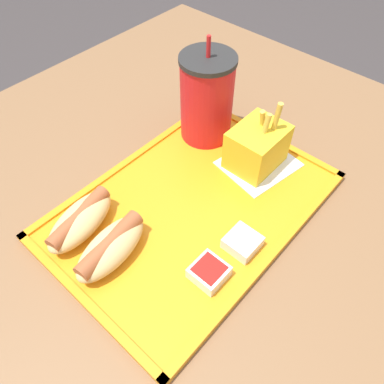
{
  "coord_description": "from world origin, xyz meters",
  "views": [
    {
      "loc": [
        -0.3,
        -0.22,
        1.2
      ],
      "look_at": [
        -0.03,
        0.03,
        0.76
      ],
      "focal_mm": 35.0,
      "sensor_mm": 36.0,
      "label": 1
    }
  ],
  "objects_px": {
    "fries_carton": "(257,147)",
    "sauce_cup_mayo": "(243,242)",
    "soda_cup": "(207,98)",
    "sauce_cup_ketchup": "(209,272)",
    "hot_dog_near": "(111,247)",
    "hot_dog_far": "(80,220)"
  },
  "relations": [
    {
      "from": "hot_dog_near",
      "to": "sauce_cup_mayo",
      "type": "distance_m",
      "value": 0.19
    },
    {
      "from": "sauce_cup_ketchup",
      "to": "fries_carton",
      "type": "bearing_deg",
      "value": 20.24
    },
    {
      "from": "fries_carton",
      "to": "soda_cup",
      "type": "bearing_deg",
      "value": 88.26
    },
    {
      "from": "hot_dog_near",
      "to": "sauce_cup_ketchup",
      "type": "relative_size",
      "value": 2.87
    },
    {
      "from": "hot_dog_far",
      "to": "fries_carton",
      "type": "bearing_deg",
      "value": -21.26
    },
    {
      "from": "fries_carton",
      "to": "sauce_cup_mayo",
      "type": "distance_m",
      "value": 0.18
    },
    {
      "from": "soda_cup",
      "to": "hot_dog_near",
      "type": "distance_m",
      "value": 0.3
    },
    {
      "from": "hot_dog_near",
      "to": "sauce_cup_mayo",
      "type": "relative_size",
      "value": 2.87
    },
    {
      "from": "soda_cup",
      "to": "sauce_cup_ketchup",
      "type": "height_order",
      "value": "soda_cup"
    },
    {
      "from": "soda_cup",
      "to": "hot_dog_far",
      "type": "height_order",
      "value": "soda_cup"
    },
    {
      "from": "hot_dog_near",
      "to": "sauce_cup_mayo",
      "type": "height_order",
      "value": "hot_dog_near"
    },
    {
      "from": "sauce_cup_ketchup",
      "to": "hot_dog_near",
      "type": "bearing_deg",
      "value": 118.35
    },
    {
      "from": "soda_cup",
      "to": "sauce_cup_mayo",
      "type": "relative_size",
      "value": 4.22
    },
    {
      "from": "soda_cup",
      "to": "sauce_cup_mayo",
      "type": "bearing_deg",
      "value": -127.46
    },
    {
      "from": "fries_carton",
      "to": "sauce_cup_mayo",
      "type": "height_order",
      "value": "fries_carton"
    },
    {
      "from": "hot_dog_far",
      "to": "fries_carton",
      "type": "distance_m",
      "value": 0.31
    },
    {
      "from": "sauce_cup_mayo",
      "to": "sauce_cup_ketchup",
      "type": "distance_m",
      "value": 0.07
    },
    {
      "from": "soda_cup",
      "to": "sauce_cup_ketchup",
      "type": "relative_size",
      "value": 4.22
    },
    {
      "from": "hot_dog_far",
      "to": "sauce_cup_mayo",
      "type": "relative_size",
      "value": 2.92
    },
    {
      "from": "hot_dog_far",
      "to": "soda_cup",
      "type": "bearing_deg",
      "value": 0.79
    },
    {
      "from": "sauce_cup_ketchup",
      "to": "soda_cup",
      "type": "bearing_deg",
      "value": 41.34
    },
    {
      "from": "fries_carton",
      "to": "sauce_cup_mayo",
      "type": "bearing_deg",
      "value": -150.26
    }
  ]
}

